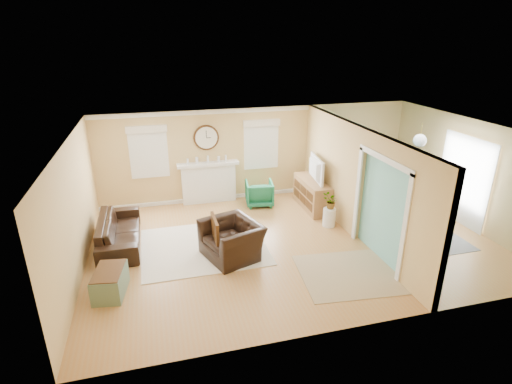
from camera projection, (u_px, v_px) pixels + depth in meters
floor at (293, 242)px, 9.21m from camera, size 9.00×9.00×0.00m
wall_back at (259, 153)px, 11.44m from camera, size 9.00×0.02×2.60m
wall_front at (362, 258)px, 6.04m from camera, size 9.00×0.02×2.60m
wall_left at (74, 211)px, 7.67m from camera, size 0.02×6.00×2.60m
wall_right at (467, 172)px, 9.81m from camera, size 0.02×6.00×2.60m
ceiling at (297, 131)px, 8.26m from camera, size 9.00×6.00×0.02m
partition at (352, 177)px, 9.33m from camera, size 0.17×6.00×2.60m
fireplace at (209, 182)px, 11.23m from camera, size 1.70×0.30×1.17m
wall_clock at (206, 138)px, 10.85m from camera, size 0.70×0.07×0.70m
window_left at (148, 148)px, 10.54m from camera, size 1.05×0.13×1.42m
window_right at (261, 141)px, 11.28m from camera, size 1.05×0.13×1.42m
french_doors at (464, 180)px, 9.87m from camera, size 0.06×1.70×2.20m
pendant at (420, 140)px, 9.12m from camera, size 0.30×0.30×0.55m
rug_cream at (204, 246)px, 9.00m from camera, size 2.74×2.38×0.01m
rug_jute at (352, 273)px, 7.98m from camera, size 2.21×1.87×0.01m
rug_grey at (402, 229)px, 9.79m from camera, size 2.17×2.72×0.01m
sofa at (119, 231)px, 9.00m from camera, size 0.88×2.22×0.65m
eames_chair at (232, 240)px, 8.48m from camera, size 1.39×1.48×0.78m
green_chair at (259, 193)px, 11.12m from camera, size 0.83×0.85×0.68m
trunk at (110, 282)px, 7.29m from camera, size 0.63×0.90×0.48m
credenza at (312, 194)px, 10.90m from camera, size 0.53×1.55×0.80m
tv at (313, 169)px, 10.63m from camera, size 0.28×1.14×0.65m
garden_stool at (329, 217)px, 9.90m from camera, size 0.32×0.32×0.47m
potted_plant at (330, 201)px, 9.75m from camera, size 0.39×0.35×0.39m
dining_table at (404, 218)px, 9.68m from camera, size 1.04×1.79×0.62m
dining_chair_n at (380, 193)px, 10.49m from camera, size 0.50×0.50×0.98m
dining_chair_s at (430, 228)px, 8.65m from camera, size 0.51×0.51×0.93m
dining_chair_w at (379, 213)px, 9.47m from camera, size 0.39×0.39×0.86m
dining_chair_e at (430, 209)px, 9.68m from camera, size 0.41×0.41×0.87m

